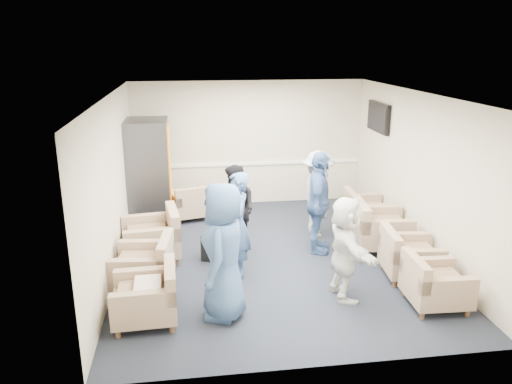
{
  "coord_description": "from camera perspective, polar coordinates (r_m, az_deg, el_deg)",
  "views": [
    {
      "loc": [
        -1.33,
        -7.62,
        3.49
      ],
      "look_at": [
        -0.23,
        0.2,
        1.09
      ],
      "focal_mm": 35.0,
      "sensor_mm": 36.0,
      "label": 1
    }
  ],
  "objects": [
    {
      "name": "armchair_left_far",
      "position": [
        8.48,
        -11.48,
        -5.17
      ],
      "size": [
        1.0,
        1.0,
        0.72
      ],
      "rotation": [
        0.0,
        0.0,
        -1.44
      ],
      "color": "#967B61",
      "rests_on": "floor"
    },
    {
      "name": "chair_rail",
      "position": [
        11.0,
        -0.82,
        3.25
      ],
      "size": [
        4.98,
        0.04,
        0.06
      ],
      "primitive_type": "cube",
      "color": "white",
      "rests_on": "back_wall"
    },
    {
      "name": "person_back_left",
      "position": [
        8.41,
        -2.28,
        -2.07
      ],
      "size": [
        0.91,
        0.94,
        1.53
      ],
      "primitive_type": "imported",
      "rotation": [
        0.0,
        0.0,
        -0.91
      ],
      "color": "black",
      "rests_on": "floor"
    },
    {
      "name": "front_wall",
      "position": [
        5.27,
        7.4,
        -7.26
      ],
      "size": [
        5.0,
        0.02,
        2.7
      ],
      "primitive_type": "cube",
      "color": "beige",
      "rests_on": "floor"
    },
    {
      "name": "vending_machine",
      "position": [
        10.04,
        -12.11,
        2.29
      ],
      "size": [
        0.83,
        0.97,
        2.05
      ],
      "color": "#494A50",
      "rests_on": "floor"
    },
    {
      "name": "right_wall",
      "position": [
        8.8,
        18.1,
        1.94
      ],
      "size": [
        0.02,
        6.0,
        2.7
      ],
      "primitive_type": "cube",
      "color": "beige",
      "rests_on": "floor"
    },
    {
      "name": "person_back_right",
      "position": [
        9.22,
        7.04,
        -0.23
      ],
      "size": [
        0.65,
        1.07,
        1.6
      ],
      "primitive_type": "imported",
      "rotation": [
        0.0,
        0.0,
        1.51
      ],
      "color": "beige",
      "rests_on": "floor"
    },
    {
      "name": "backpack",
      "position": [
        8.3,
        -5.09,
        -6.01
      ],
      "size": [
        0.37,
        0.32,
        0.53
      ],
      "rotation": [
        0.0,
        0.0,
        -0.4
      ],
      "color": "black",
      "rests_on": "floor"
    },
    {
      "name": "left_wall",
      "position": [
        8.01,
        -16.1,
        0.69
      ],
      "size": [
        0.02,
        6.0,
        2.7
      ],
      "primitive_type": "cube",
      "color": "beige",
      "rests_on": "floor"
    },
    {
      "name": "armchair_left_mid",
      "position": [
        7.52,
        -12.38,
        -8.37
      ],
      "size": [
        0.92,
        0.92,
        0.67
      ],
      "rotation": [
        0.0,
        0.0,
        -1.68
      ],
      "color": "#967B61",
      "rests_on": "floor"
    },
    {
      "name": "ceiling",
      "position": [
        7.78,
        1.92,
        11.03
      ],
      "size": [
        6.0,
        6.0,
        0.0
      ],
      "primitive_type": "plane",
      "rotation": [
        3.14,
        0.0,
        0.0
      ],
      "color": "white",
      "rests_on": "back_wall"
    },
    {
      "name": "tv",
      "position": [
        10.25,
        13.8,
        8.3
      ],
      "size": [
        0.1,
        1.0,
        0.58
      ],
      "color": "black",
      "rests_on": "right_wall"
    },
    {
      "name": "armchair_right_midfar",
      "position": [
        8.93,
        13.73,
        -4.15
      ],
      "size": [
        1.0,
        1.0,
        0.72
      ],
      "rotation": [
        0.0,
        0.0,
        1.46
      ],
      "color": "#967B61",
      "rests_on": "floor"
    },
    {
      "name": "person_front_right",
      "position": [
        7.06,
        10.18,
        -6.32
      ],
      "size": [
        0.47,
        1.39,
        1.49
      ],
      "primitive_type": "imported",
      "rotation": [
        0.0,
        0.0,
        1.59
      ],
      "color": "white",
      "rests_on": "floor"
    },
    {
      "name": "armchair_right_midnear",
      "position": [
        8.03,
        16.89,
        -7.15
      ],
      "size": [
        0.89,
        0.89,
        0.64
      ],
      "rotation": [
        0.0,
        0.0,
        1.46
      ],
      "color": "#967B61",
      "rests_on": "floor"
    },
    {
      "name": "back_wall",
      "position": [
        10.92,
        -0.85,
        5.57
      ],
      "size": [
        5.0,
        0.02,
        2.7
      ],
      "primitive_type": "cube",
      "color": "beige",
      "rests_on": "floor"
    },
    {
      "name": "floor",
      "position": [
        8.49,
        1.74,
        -7.41
      ],
      "size": [
        6.0,
        6.0,
        0.0
      ],
      "primitive_type": "plane",
      "color": "black",
      "rests_on": "ground"
    },
    {
      "name": "armchair_right_near",
      "position": [
        7.31,
        19.54,
        -10.0
      ],
      "size": [
        0.8,
        0.8,
        0.62
      ],
      "rotation": [
        0.0,
        0.0,
        1.53
      ],
      "color": "#967B61",
      "rests_on": "floor"
    },
    {
      "name": "armchair_left_near",
      "position": [
        6.7,
        -12.12,
        -11.79
      ],
      "size": [
        0.84,
        0.84,
        0.64
      ],
      "rotation": [
        0.0,
        0.0,
        -1.53
      ],
      "color": "#967B61",
      "rests_on": "floor"
    },
    {
      "name": "armchair_right_far",
      "position": [
        9.9,
        12.19,
        -2.24
      ],
      "size": [
        0.83,
        0.83,
        0.63
      ],
      "rotation": [
        0.0,
        0.0,
        1.51
      ],
      "color": "#967B61",
      "rests_on": "floor"
    },
    {
      "name": "armchair_corner",
      "position": [
        10.24,
        -7.43,
        -1.4
      ],
      "size": [
        0.93,
        0.93,
        0.61
      ],
      "rotation": [
        0.0,
        0.0,
        3.39
      ],
      "color": "#967B61",
      "rests_on": "floor"
    },
    {
      "name": "person_mid_right",
      "position": [
        8.45,
        7.15,
        -1.26
      ],
      "size": [
        0.72,
        1.11,
        1.76
      ],
      "primitive_type": "imported",
      "rotation": [
        0.0,
        0.0,
        1.27
      ],
      "color": "#3B5B8E",
      "rests_on": "floor"
    },
    {
      "name": "pillow",
      "position": [
        6.62,
        -12.26,
        -10.52
      ],
      "size": [
        0.35,
        0.45,
        0.13
      ],
      "primitive_type": "cube",
      "rotation": [
        0.0,
        0.0,
        -1.54
      ],
      "color": "beige",
      "rests_on": "armchair_left_near"
    },
    {
      "name": "person_mid_left",
      "position": [
        7.57,
        -2.14,
        -3.79
      ],
      "size": [
        0.43,
        0.62,
        1.64
      ],
      "primitive_type": "imported",
      "rotation": [
        0.0,
        0.0,
        -1.5
      ],
      "color": "#3B5B8E",
      "rests_on": "floor"
    },
    {
      "name": "person_front_left",
      "position": [
        6.43,
        -3.73,
        -6.82
      ],
      "size": [
        0.8,
        1.01,
        1.82
      ],
      "primitive_type": "imported",
      "rotation": [
        0.0,
        0.0,
        -1.84
      ],
      "color": "#3B5B8E",
      "rests_on": "floor"
    }
  ]
}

